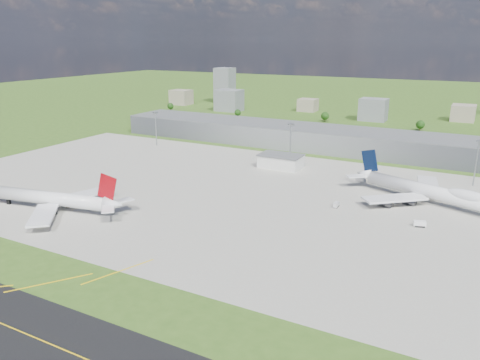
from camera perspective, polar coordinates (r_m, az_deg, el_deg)
The scene contains 22 objects.
ground at distance 347.30m, azimuth 6.72°, elevation 3.63°, with size 1400.00×1400.00×0.00m, color #36571B.
apron at distance 246.86m, azimuth -0.54°, elevation -1.70°, with size 360.00×190.00×0.08m, color gray.
terminal at distance 359.44m, azimuth 7.65°, elevation 5.26°, with size 300.00×42.00×15.00m, color slate.
ops_building at distance 297.67m, azimuth 4.99°, elevation 2.26°, with size 26.00×16.00×8.00m, color silver.
mast_west at distance 362.93m, azimuth -10.26°, elevation 6.89°, with size 3.50×2.00×25.90m.
mast_center at distance 308.15m, azimuth 6.16°, elevation 5.34°, with size 3.50×2.00×25.90m.
mast_east at distance 287.03m, azimuth 26.97°, elevation 2.75°, with size 3.50×2.00×25.90m.
airliner_red_twin at distance 238.64m, azimuth -21.71°, elevation -2.20°, with size 75.78×58.38×20.88m.
airliner_blue_quad at distance 249.32m, azimuth 22.28°, elevation -1.36°, with size 80.34×61.36×21.75m.
tug_yellow at distance 245.48m, azimuth -17.83°, elevation -2.43°, with size 4.16×3.62×1.79m.
van_white_near at distance 231.96m, azimuth 11.64°, elevation -2.98°, with size 2.28×4.74×2.41m.
van_white_far at distance 218.44m, azimuth 21.06°, elevation -5.02°, with size 5.65×3.84×2.65m.
bldg_far_w at distance 598.02m, azimuth -7.19°, elevation 9.98°, with size 24.00×20.00×18.00m, color gray.
bldg_w at distance 538.38m, azimuth -1.35°, elevation 9.68°, with size 28.00×22.00×24.00m, color slate.
bldg_cw at distance 542.08m, azimuth 8.26°, elevation 9.03°, with size 20.00×18.00×14.00m, color gray.
bldg_c at distance 491.04m, azimuth 15.94°, elevation 8.25°, with size 26.00×20.00×22.00m, color slate.
bldg_ce at distance 520.81m, azimuth 25.56°, elevation 7.39°, with size 22.00×24.00×16.00m, color gray.
bldg_tall_w at distance 608.83m, azimuth -1.88°, elevation 11.45°, with size 22.00×20.00×44.00m, color slate.
tree_far_w at distance 546.65m, azimuth -8.47°, elevation 8.90°, with size 7.20×7.20×8.80m.
tree_w at distance 494.63m, azimuth -0.29°, elevation 8.23°, with size 6.75×6.75×8.25m.
tree_c at distance 473.26m, azimuth 10.32°, elevation 7.69°, with size 8.10×8.10×9.90m.
tree_e at distance 449.57m, azimuth 21.13°, elevation 6.33°, with size 7.65×7.65×9.35m.
Camera 1 is at (122.12, -165.59, 78.16)m, focal length 35.00 mm.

